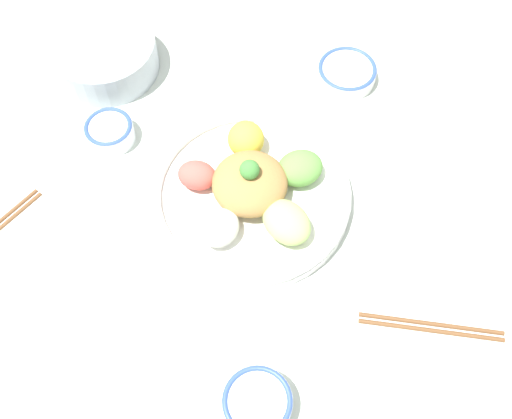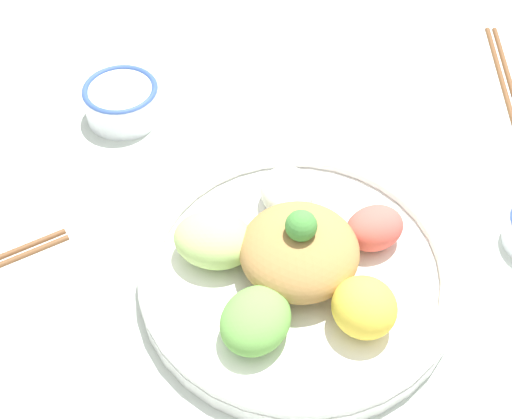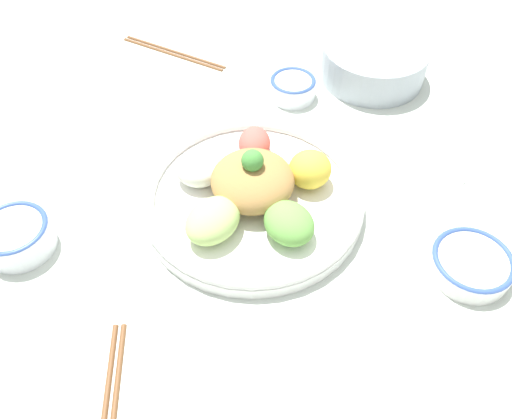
{
  "view_description": "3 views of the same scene",
  "coord_description": "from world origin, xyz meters",
  "px_view_note": "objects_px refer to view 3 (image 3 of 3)",
  "views": [
    {
      "loc": [
        0.2,
        0.46,
        0.84
      ],
      "look_at": [
        0.04,
        0.05,
        0.03
      ],
      "focal_mm": 42.0,
      "sensor_mm": 36.0,
      "label": 1
    },
    {
      "loc": [
        -0.35,
        -0.16,
        0.6
      ],
      "look_at": [
        0.03,
        0.06,
        0.08
      ],
      "focal_mm": 50.0,
      "sensor_mm": 36.0,
      "label": 2
    },
    {
      "loc": [
        -0.37,
        0.28,
        0.56
      ],
      "look_at": [
        -0.02,
        0.04,
        0.05
      ],
      "focal_mm": 35.0,
      "sensor_mm": 36.0,
      "label": 3
    }
  ],
  "objects_px": {
    "sauce_bowl_red": "(293,87)",
    "serving_spoon_main": "(420,155)",
    "salad_platter": "(253,193)",
    "side_serving_bowl": "(374,61)",
    "rice_bowl_blue": "(471,264)",
    "sauce_bowl_dark": "(17,236)",
    "chopsticks_pair_near": "(109,412)",
    "chopsticks_pair_far": "(173,52)"
  },
  "relations": [
    {
      "from": "chopsticks_pair_far",
      "to": "sauce_bowl_red",
      "type": "bearing_deg",
      "value": -2.85
    },
    {
      "from": "sauce_bowl_red",
      "to": "salad_platter",
      "type": "bearing_deg",
      "value": 131.01
    },
    {
      "from": "salad_platter",
      "to": "chopsticks_pair_near",
      "type": "height_order",
      "value": "salad_platter"
    },
    {
      "from": "side_serving_bowl",
      "to": "chopsticks_pair_near",
      "type": "bearing_deg",
      "value": 114.72
    },
    {
      "from": "chopsticks_pair_near",
      "to": "sauce_bowl_red",
      "type": "bearing_deg",
      "value": -25.83
    },
    {
      "from": "chopsticks_pair_near",
      "to": "salad_platter",
      "type": "bearing_deg",
      "value": -31.31
    },
    {
      "from": "serving_spoon_main",
      "to": "side_serving_bowl",
      "type": "bearing_deg",
      "value": 148.58
    },
    {
      "from": "sauce_bowl_red",
      "to": "side_serving_bowl",
      "type": "xyz_separation_m",
      "value": [
        -0.04,
        -0.16,
        0.02
      ]
    },
    {
      "from": "rice_bowl_blue",
      "to": "chopsticks_pair_far",
      "type": "distance_m",
      "value": 0.68
    },
    {
      "from": "sauce_bowl_red",
      "to": "side_serving_bowl",
      "type": "relative_size",
      "value": 0.43
    },
    {
      "from": "serving_spoon_main",
      "to": "sauce_bowl_red",
      "type": "bearing_deg",
      "value": -172.04
    },
    {
      "from": "sauce_bowl_red",
      "to": "serving_spoon_main",
      "type": "bearing_deg",
      "value": -162.28
    },
    {
      "from": "salad_platter",
      "to": "side_serving_bowl",
      "type": "distance_m",
      "value": 0.39
    },
    {
      "from": "side_serving_bowl",
      "to": "chopsticks_pair_near",
      "type": "distance_m",
      "value": 0.72
    },
    {
      "from": "sauce_bowl_red",
      "to": "chopsticks_pair_far",
      "type": "height_order",
      "value": "sauce_bowl_red"
    },
    {
      "from": "salad_platter",
      "to": "rice_bowl_blue",
      "type": "height_order",
      "value": "salad_platter"
    },
    {
      "from": "chopsticks_pair_near",
      "to": "side_serving_bowl",
      "type": "bearing_deg",
      "value": -35.26
    },
    {
      "from": "sauce_bowl_dark",
      "to": "chopsticks_pair_near",
      "type": "bearing_deg",
      "value": -178.03
    },
    {
      "from": "sauce_bowl_dark",
      "to": "serving_spoon_main",
      "type": "bearing_deg",
      "value": -106.87
    },
    {
      "from": "side_serving_bowl",
      "to": "chopsticks_pair_far",
      "type": "height_order",
      "value": "side_serving_bowl"
    },
    {
      "from": "sauce_bowl_dark",
      "to": "chopsticks_pair_near",
      "type": "relative_size",
      "value": 0.49
    },
    {
      "from": "sauce_bowl_dark",
      "to": "rice_bowl_blue",
      "type": "bearing_deg",
      "value": -127.69
    },
    {
      "from": "salad_platter",
      "to": "sauce_bowl_dark",
      "type": "bearing_deg",
      "value": 69.56
    },
    {
      "from": "sauce_bowl_dark",
      "to": "side_serving_bowl",
      "type": "bearing_deg",
      "value": -87.69
    },
    {
      "from": "salad_platter",
      "to": "chopsticks_pair_near",
      "type": "distance_m",
      "value": 0.34
    },
    {
      "from": "rice_bowl_blue",
      "to": "side_serving_bowl",
      "type": "distance_m",
      "value": 0.44
    },
    {
      "from": "rice_bowl_blue",
      "to": "sauce_bowl_dark",
      "type": "relative_size",
      "value": 1.13
    },
    {
      "from": "sauce_bowl_red",
      "to": "side_serving_bowl",
      "type": "height_order",
      "value": "side_serving_bowl"
    },
    {
      "from": "salad_platter",
      "to": "chopsticks_pair_far",
      "type": "distance_m",
      "value": 0.43
    },
    {
      "from": "sauce_bowl_red",
      "to": "serving_spoon_main",
      "type": "height_order",
      "value": "sauce_bowl_red"
    },
    {
      "from": "sauce_bowl_dark",
      "to": "serving_spoon_main",
      "type": "distance_m",
      "value": 0.61
    },
    {
      "from": "chopsticks_pair_far",
      "to": "serving_spoon_main",
      "type": "relative_size",
      "value": 1.63
    },
    {
      "from": "sauce_bowl_dark",
      "to": "chopsticks_pair_far",
      "type": "height_order",
      "value": "sauce_bowl_dark"
    },
    {
      "from": "sauce_bowl_dark",
      "to": "serving_spoon_main",
      "type": "relative_size",
      "value": 0.71
    },
    {
      "from": "salad_platter",
      "to": "sauce_bowl_red",
      "type": "xyz_separation_m",
      "value": [
        0.18,
        -0.2,
        -0.01
      ]
    },
    {
      "from": "sauce_bowl_red",
      "to": "chopsticks_pair_far",
      "type": "bearing_deg",
      "value": 25.06
    },
    {
      "from": "sauce_bowl_dark",
      "to": "salad_platter",
      "type": "bearing_deg",
      "value": -110.44
    },
    {
      "from": "sauce_bowl_red",
      "to": "serving_spoon_main",
      "type": "relative_size",
      "value": 0.62
    },
    {
      "from": "sauce_bowl_red",
      "to": "chopsticks_pair_far",
      "type": "xyz_separation_m",
      "value": [
        0.24,
        0.11,
        -0.02
      ]
    },
    {
      "from": "side_serving_bowl",
      "to": "chopsticks_pair_near",
      "type": "relative_size",
      "value": 1.0
    },
    {
      "from": "side_serving_bowl",
      "to": "serving_spoon_main",
      "type": "bearing_deg",
      "value": 158.34
    },
    {
      "from": "chopsticks_pair_far",
      "to": "chopsticks_pair_near",
      "type": "bearing_deg",
      "value": -61.43
    }
  ]
}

